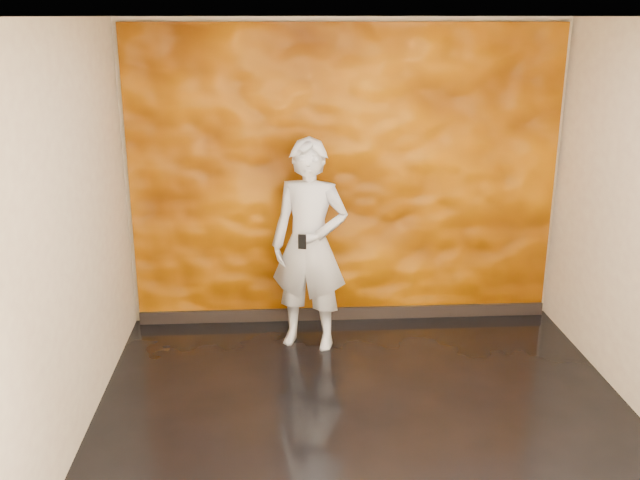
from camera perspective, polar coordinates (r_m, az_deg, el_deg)
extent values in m
cube|color=black|center=(5.26, 3.93, -14.83)|extent=(4.00, 4.00, 0.01)
cube|color=#B9A58F|center=(6.58, 1.99, 5.18)|extent=(4.00, 0.02, 2.80)
cube|color=#B9A58F|center=(2.85, 9.71, -12.30)|extent=(4.00, 0.02, 2.80)
cube|color=#B9A58F|center=(4.82, -19.98, -0.51)|extent=(0.02, 4.00, 2.80)
cube|color=white|center=(4.45, 4.71, 17.39)|extent=(4.00, 4.00, 0.01)
cube|color=#C96B00|center=(6.55, 2.02, 4.94)|extent=(3.90, 0.06, 2.75)
cube|color=black|center=(6.92, 1.93, -5.87)|extent=(3.90, 0.04, 0.12)
imported|color=#AAAEBB|center=(6.11, -0.84, -0.43)|extent=(0.78, 0.63, 1.84)
cube|color=black|center=(5.82, -1.43, -0.14)|extent=(0.07, 0.03, 0.12)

